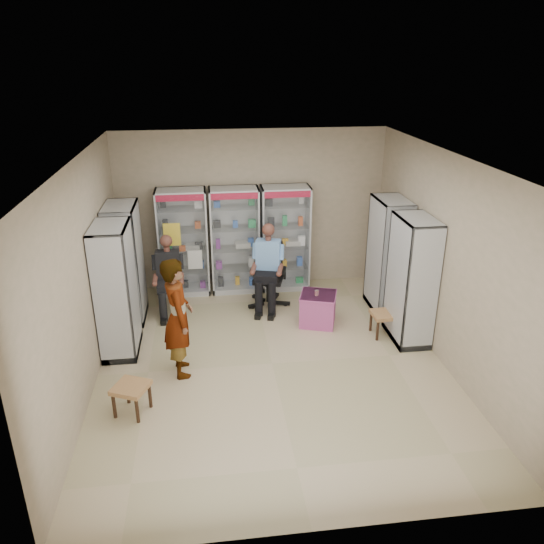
{
  "coord_description": "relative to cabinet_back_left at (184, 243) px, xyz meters",
  "views": [
    {
      "loc": [
        -0.86,
        -6.65,
        4.23
      ],
      "look_at": [
        0.09,
        0.7,
        1.17
      ],
      "focal_mm": 35.0,
      "sensor_mm": 36.0,
      "label": 1
    }
  ],
  "objects": [
    {
      "name": "floor",
      "position": [
        1.3,
        -2.73,
        -1.0
      ],
      "size": [
        6.0,
        6.0,
        0.0
      ],
      "primitive_type": "plane",
      "color": "tan",
      "rests_on": "ground"
    },
    {
      "name": "pink_trunk",
      "position": [
        2.22,
        -1.57,
        -0.73
      ],
      "size": [
        0.7,
        0.69,
        0.54
      ],
      "primitive_type": "cube",
      "rotation": [
        0.0,
        0.0,
        -0.31
      ],
      "color": "#A54288",
      "rests_on": "floor"
    },
    {
      "name": "cabinet_right_far",
      "position": [
        3.53,
        -1.13,
        0.0
      ],
      "size": [
        0.9,
        0.5,
        2.0
      ],
      "primitive_type": "cube",
      "rotation": [
        0.0,
        0.0,
        1.57
      ],
      "color": "#A8AAAF",
      "rests_on": "floor"
    },
    {
      "name": "seated_customer",
      "position": [
        -0.25,
        -0.78,
        -0.33
      ],
      "size": [
        0.44,
        0.6,
        1.34
      ],
      "primitive_type": null,
      "color": "black",
      "rests_on": "floor"
    },
    {
      "name": "cabinet_left_near",
      "position": [
        -0.93,
        -2.03,
        0.0
      ],
      "size": [
        0.9,
        0.5,
        2.0
      ],
      "primitive_type": "cube",
      "rotation": [
        0.0,
        0.0,
        -1.57
      ],
      "color": "silver",
      "rests_on": "floor"
    },
    {
      "name": "cabinet_right_near",
      "position": [
        3.53,
        -2.23,
        0.0
      ],
      "size": [
        0.9,
        0.5,
        2.0
      ],
      "primitive_type": "cube",
      "rotation": [
        0.0,
        0.0,
        1.57
      ],
      "color": "#B3B5BB",
      "rests_on": "floor"
    },
    {
      "name": "cabinet_back_right",
      "position": [
        1.9,
        0.0,
        0.0
      ],
      "size": [
        0.9,
        0.5,
        2.0
      ],
      "primitive_type": "cube",
      "color": "silver",
      "rests_on": "floor"
    },
    {
      "name": "standing_man",
      "position": [
        -0.01,
        -2.77,
        -0.13
      ],
      "size": [
        0.51,
        0.69,
        1.74
      ],
      "primitive_type": "imported",
      "rotation": [
        0.0,
        0.0,
        1.73
      ],
      "color": "#9B9B9E",
      "rests_on": "floor"
    },
    {
      "name": "office_chair",
      "position": [
        1.49,
        -0.75,
        -0.43
      ],
      "size": [
        0.77,
        0.77,
        1.15
      ],
      "primitive_type": "cube",
      "rotation": [
        0.0,
        0.0,
        -0.26
      ],
      "color": "black",
      "rests_on": "floor"
    },
    {
      "name": "room_shell",
      "position": [
        1.3,
        -2.73,
        0.97
      ],
      "size": [
        5.02,
        6.02,
        3.01
      ],
      "color": "tan",
      "rests_on": "ground"
    },
    {
      "name": "cabinet_left_far",
      "position": [
        -0.93,
        -0.93,
        0.0
      ],
      "size": [
        0.9,
        0.5,
        2.0
      ],
      "primitive_type": "cube",
      "rotation": [
        0.0,
        0.0,
        -1.57
      ],
      "color": "#BABBC2",
      "rests_on": "floor"
    },
    {
      "name": "cabinet_back_left",
      "position": [
        0.0,
        0.0,
        0.0
      ],
      "size": [
        0.9,
        0.5,
        2.0
      ],
      "primitive_type": "cube",
      "color": "#B9BCC1",
      "rests_on": "floor"
    },
    {
      "name": "seated_shopkeeper",
      "position": [
        1.49,
        -0.8,
        -0.27
      ],
      "size": [
        0.64,
        0.77,
        1.46
      ],
      "primitive_type": null,
      "rotation": [
        0.0,
        0.0,
        -0.26
      ],
      "color": "#78A1EE",
      "rests_on": "floor"
    },
    {
      "name": "woven_stool_a",
      "position": [
        3.2,
        -2.09,
        -0.8
      ],
      "size": [
        0.41,
        0.41,
        0.39
      ],
      "primitive_type": "cube",
      "rotation": [
        0.0,
        0.0,
        0.04
      ],
      "color": "#A07C43",
      "rests_on": "floor"
    },
    {
      "name": "cabinet_back_mid",
      "position": [
        0.95,
        0.0,
        0.0
      ],
      "size": [
        0.9,
        0.5,
        2.0
      ],
      "primitive_type": "cube",
      "color": "silver",
      "rests_on": "floor"
    },
    {
      "name": "wooden_chair",
      "position": [
        -0.25,
        -0.73,
        -0.53
      ],
      "size": [
        0.42,
        0.42,
        0.94
      ],
      "primitive_type": "cube",
      "color": "black",
      "rests_on": "floor"
    },
    {
      "name": "tea_glass",
      "position": [
        2.18,
        -1.61,
        -0.41
      ],
      "size": [
        0.07,
        0.07,
        0.09
      ],
      "primitive_type": "cylinder",
      "color": "#572007",
      "rests_on": "pink_trunk"
    },
    {
      "name": "woven_stool_b",
      "position": [
        -0.6,
        -3.64,
        -0.8
      ],
      "size": [
        0.53,
        0.53,
        0.4
      ],
      "primitive_type": "cube",
      "rotation": [
        0.0,
        0.0,
        -0.41
      ],
      "color": "#B47A4C",
      "rests_on": "floor"
    }
  ]
}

